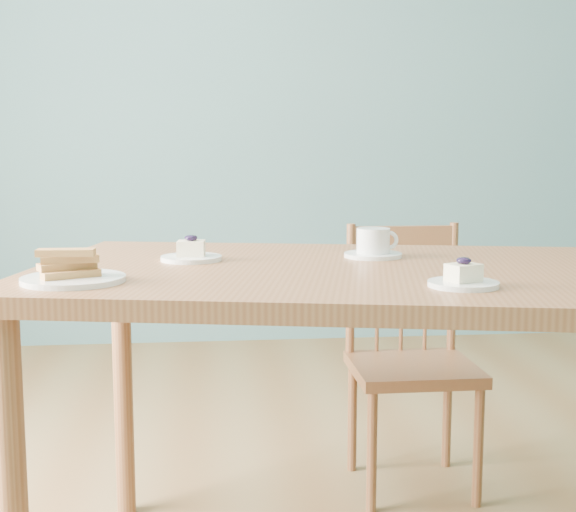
% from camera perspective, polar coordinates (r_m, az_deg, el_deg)
% --- Properties ---
extents(room, '(5.01, 5.01, 2.71)m').
position_cam_1_polar(room, '(1.97, 9.67, 15.34)').
color(room, olive).
rests_on(room, ground).
extents(dining_table, '(1.65, 1.15, 0.81)m').
position_cam_1_polar(dining_table, '(1.88, 5.10, -3.25)').
color(dining_table, brown).
rests_on(dining_table, ground).
extents(dining_chair, '(0.38, 0.37, 0.84)m').
position_cam_1_polar(dining_chair, '(2.60, 8.70, -6.94)').
color(dining_chair, brown).
rests_on(dining_chair, ground).
extents(cheesecake_plate_near, '(0.14, 0.14, 0.06)m').
position_cam_1_polar(cheesecake_plate_near, '(1.65, 12.36, -1.62)').
color(cheesecake_plate_near, white).
rests_on(cheesecake_plate_near, dining_table).
extents(cheesecake_plate_far, '(0.15, 0.15, 0.06)m').
position_cam_1_polar(cheesecake_plate_far, '(1.98, -6.90, 0.14)').
color(cheesecake_plate_far, white).
rests_on(cheesecake_plate_far, dining_table).
extents(coffee_cup, '(0.15, 0.15, 0.07)m').
position_cam_1_polar(coffee_cup, '(2.04, 6.11, 0.79)').
color(coffee_cup, white).
rests_on(coffee_cup, dining_table).
extents(biscotti_plate, '(0.21, 0.21, 0.07)m').
position_cam_1_polar(biscotti_plate, '(1.72, -15.04, -1.11)').
color(biscotti_plate, white).
rests_on(biscotti_plate, dining_table).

